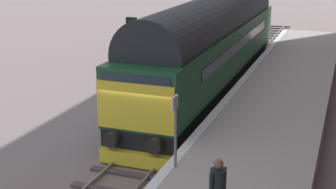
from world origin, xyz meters
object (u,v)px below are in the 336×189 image
Objects in this scene: signal_post_far at (200,14)px; waiting_passenger at (218,187)px; platform_number_sign at (175,121)px; signal_post_mid at (132,55)px; diesel_locomotive at (212,42)px.

signal_post_far is 2.97× the size of waiting_passenger.
platform_number_sign is (3.85, -15.21, -0.81)m from signal_post_far.
signal_post_mid is at bearing 123.61° from platform_number_sign.
waiting_passenger is at bearing -55.81° from signal_post_mid.
waiting_passenger is (5.76, -17.89, -1.17)m from signal_post_far.
diesel_locomotive is 4.44× the size of signal_post_mid.
diesel_locomotive is at bearing 42.74° from waiting_passenger.
signal_post_far reaches higher than signal_post_mid.
signal_post_far is 15.71m from platform_number_sign.
diesel_locomotive reaches higher than signal_post_mid.
signal_post_far is (0.00, 9.42, 0.44)m from signal_post_mid.
diesel_locomotive is 11.41× the size of waiting_passenger.
signal_post_mid is 2.07× the size of platform_number_sign.
waiting_passenger is (1.90, -2.68, -0.36)m from platform_number_sign.
platform_number_sign is 1.24× the size of waiting_passenger.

